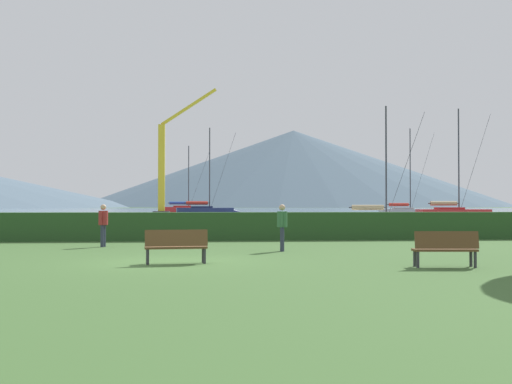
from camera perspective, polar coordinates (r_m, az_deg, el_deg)
name	(u,v)px	position (r m, az deg, el deg)	size (l,w,h in m)	color
ground_plane	(171,262)	(18.14, -7.69, -6.33)	(1000.00, 1000.00, 0.00)	#3D602D
harbor_water	(197,211)	(155.05, -5.34, -1.73)	(320.00, 246.00, 0.00)	slate
hedge_line	(182,226)	(29.07, -6.68, -3.10)	(80.00, 1.20, 1.28)	#284C23
sailboat_slip_0	(185,210)	(106.33, -6.42, -1.60)	(9.03, 3.20, 11.53)	red
sailboat_slip_1	(407,212)	(83.62, 13.50, -1.77)	(7.81, 2.91, 11.48)	#9E9EA3
sailboat_slip_2	(381,220)	(45.34, 11.21, -2.47)	(6.86, 2.45, 8.62)	white
sailboat_slip_7	(206,211)	(84.67, -4.58, -1.74)	(8.83, 3.23, 11.96)	navy
sailboat_slip_8	(454,213)	(68.29, 17.51, -1.87)	(8.39, 2.74, 11.59)	red
park_bench_near_path	(445,247)	(17.19, 16.77, -4.80)	(1.68, 0.62, 0.95)	brown
park_bench_under_tree	(176,245)	(17.56, -7.24, -4.75)	(1.75, 0.65, 0.95)	brown
person_seated_viewer	(282,224)	(22.12, 2.39, -2.87)	(0.36, 0.56, 1.65)	#2D3347
person_standing_walker	(103,222)	(25.07, -13.66, -2.63)	(0.36, 0.56, 1.65)	#2D3347
dock_crane	(164,175)	(78.68, -8.32, 1.49)	(7.80, 2.00, 16.17)	#333338
distant_hill_central_peak	(294,169)	(438.15, 3.42, 2.13)	(291.21, 291.21, 53.05)	#425666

